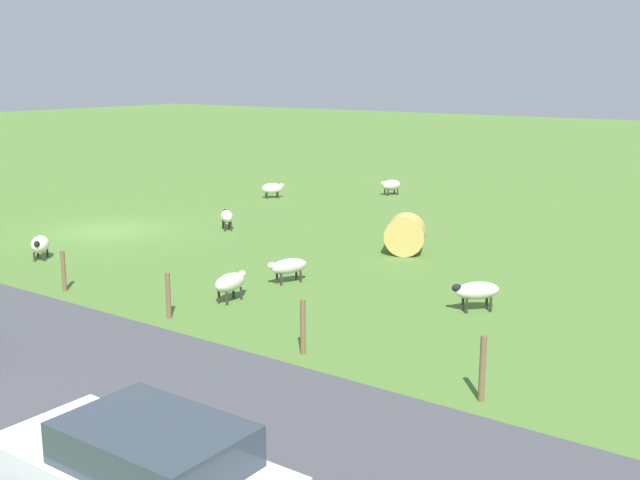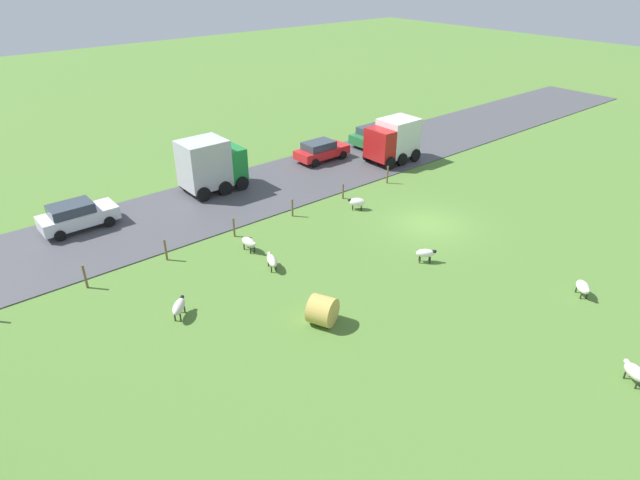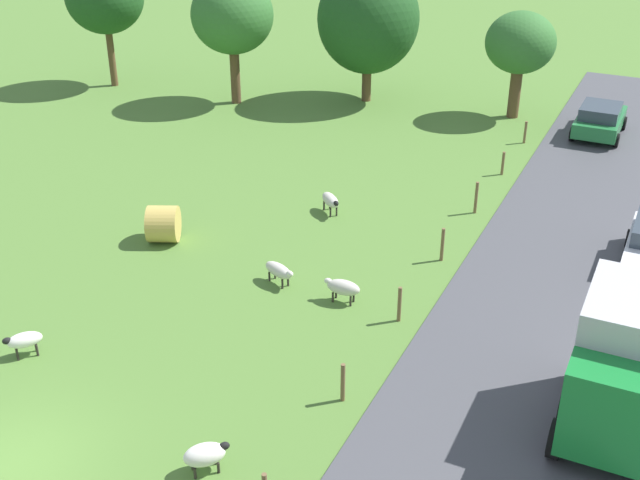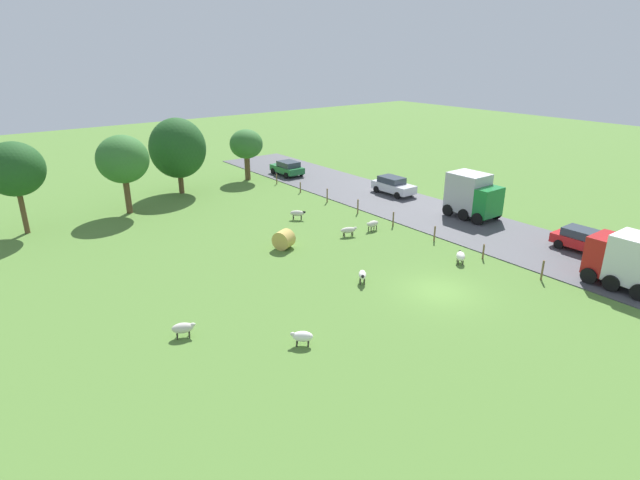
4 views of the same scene
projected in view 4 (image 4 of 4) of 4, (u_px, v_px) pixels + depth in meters
ground_plane at (439, 291)px, 29.56m from camera, size 160.00×160.00×0.00m
road_strip at (541, 248)px, 35.78m from camera, size 8.00×80.00×0.06m
sheep_0 at (297, 213)px, 41.68m from camera, size 1.19×1.15×0.78m
sheep_1 at (461, 256)px, 33.25m from camera, size 1.10×1.09×0.78m
sheep_2 at (183, 328)px, 24.74m from camera, size 1.19×0.89×0.76m
sheep_3 at (362, 275)px, 30.43m from camera, size 0.96×1.03×0.76m
sheep_4 at (373, 224)px, 39.22m from camera, size 1.20×0.54×0.78m
sheep_5 at (348, 230)px, 37.99m from camera, size 1.32×0.84×0.72m
sheep_6 at (302, 336)px, 24.06m from camera, size 1.08×1.02×0.74m
hay_bale_0 at (284, 240)px, 35.65m from camera, size 1.53×1.66×1.33m
tree_0 at (14, 169)px, 37.14m from camera, size 4.25×4.25×6.95m
tree_1 at (178, 148)px, 48.02m from camera, size 5.28×5.28×7.18m
tree_2 at (246, 145)px, 53.21m from camera, size 3.45×3.45×5.32m
tree_3 at (123, 160)px, 41.97m from camera, size 4.24×4.24×6.62m
fence_post_0 at (542, 270)px, 30.81m from camera, size 0.12×0.12×1.27m
fence_post_1 at (483, 252)px, 33.95m from camera, size 0.12×0.12×1.03m
fence_post_2 at (435, 234)px, 37.04m from camera, size 0.12×0.12×1.15m
fence_post_3 at (393, 219)px, 40.14m from camera, size 0.12×0.12×1.17m
fence_post_4 at (358, 206)px, 43.23m from camera, size 0.12×0.12×1.23m
fence_post_5 at (327, 195)px, 46.33m from camera, size 0.12×0.12×1.29m
fence_post_6 at (300, 187)px, 49.48m from camera, size 0.12×0.12×1.03m
fence_post_7 at (277, 179)px, 52.58m from camera, size 0.12×0.12×1.06m
truck_0 at (628, 259)px, 29.47m from camera, size 2.62×3.95×3.23m
truck_1 at (472, 195)px, 41.70m from camera, size 2.76×4.13×3.61m
car_1 at (287, 168)px, 55.92m from camera, size 2.20×4.02×1.55m
car_2 at (393, 185)px, 48.70m from camera, size 2.07×4.32×1.63m
car_3 at (585, 240)px, 34.95m from camera, size 2.02×4.34×1.53m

